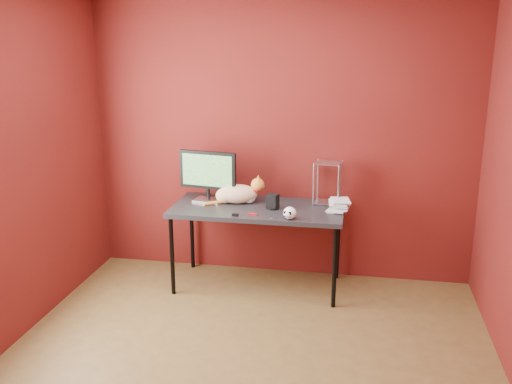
% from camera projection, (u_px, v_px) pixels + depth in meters
% --- Properties ---
extents(room, '(3.52, 3.52, 2.61)m').
position_uv_depth(room, '(242.00, 165.00, 3.48)').
color(room, '#503A1B').
rests_on(room, ground).
extents(desk, '(1.50, 0.70, 0.75)m').
position_uv_depth(desk, '(258.00, 212.00, 5.01)').
color(desk, black).
rests_on(desk, ground).
extents(monitor, '(0.53, 0.21, 0.46)m').
position_uv_depth(monitor, '(208.00, 174.00, 5.09)').
color(monitor, '#ADACB1').
rests_on(monitor, desk).
extents(cat, '(0.52, 0.28, 0.25)m').
position_uv_depth(cat, '(238.00, 194.00, 5.08)').
color(cat, '#C9742A').
rests_on(cat, desk).
extents(skull_mug, '(0.11, 0.11, 0.10)m').
position_uv_depth(skull_mug, '(290.00, 213.00, 4.65)').
color(skull_mug, white).
rests_on(skull_mug, desk).
extents(speaker, '(0.11, 0.11, 0.13)m').
position_uv_depth(speaker, '(273.00, 202.00, 4.93)').
color(speaker, black).
rests_on(speaker, desk).
extents(book_stack, '(0.20, 0.24, 1.03)m').
position_uv_depth(book_stack, '(332.00, 151.00, 4.79)').
color(book_stack, beige).
rests_on(book_stack, desk).
extents(wire_rack, '(0.24, 0.21, 0.38)m').
position_uv_depth(wire_rack, '(328.00, 183.00, 5.05)').
color(wire_rack, '#ADACB1').
rests_on(wire_rack, desk).
extents(pocket_knife, '(0.08, 0.02, 0.02)m').
position_uv_depth(pocket_knife, '(252.00, 214.00, 4.77)').
color(pocket_knife, '#A20C19').
rests_on(pocket_knife, desk).
extents(black_gadget, '(0.05, 0.04, 0.02)m').
position_uv_depth(black_gadget, '(235.00, 215.00, 4.74)').
color(black_gadget, black).
rests_on(black_gadget, desk).
extents(washer, '(0.04, 0.04, 0.00)m').
position_uv_depth(washer, '(272.00, 218.00, 4.69)').
color(washer, '#ADACB1').
rests_on(washer, desk).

